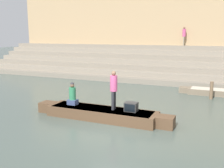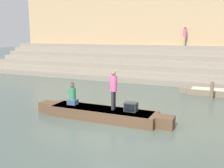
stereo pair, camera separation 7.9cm
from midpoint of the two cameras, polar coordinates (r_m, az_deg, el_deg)
The scene contains 10 objects.
ground_plane at distance 10.36m, azimuth 0.35°, elevation -10.08°, with size 120.00×120.00×0.00m, color #47544C.
ghat_steps at distance 22.73m, azimuth 13.63°, elevation 3.52°, with size 36.00×5.47×2.75m.
back_wall at distance 25.09m, azimuth 14.98°, elevation 11.39°, with size 34.20×1.28×8.39m.
rowboat_main at distance 11.69m, azimuth -2.55°, elevation -6.39°, with size 6.41×1.32×0.47m.
person_standing at distance 11.26m, azimuth 0.17°, elevation -0.74°, with size 0.31×0.31×1.69m.
person_rowing at distance 12.31m, azimuth -8.78°, elevation -2.49°, with size 0.44×0.34×1.06m.
tv_set at distance 11.19m, azimuth 3.98°, elevation -4.98°, with size 0.53×0.41×0.39m.
moored_boat_shore at distance 17.48m, azimuth 22.85°, elevation -1.71°, with size 5.23×1.15×0.35m.
mooring_post at distance 16.19m, azimuth 20.70°, elevation -1.31°, with size 0.19×0.19×1.03m, color brown.
person_on_steps at distance 24.06m, azimuth 15.32°, elevation 10.31°, with size 0.29×0.29×1.62m.
Camera 1 is at (3.75, -8.94, 3.65)m, focal length 42.00 mm.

